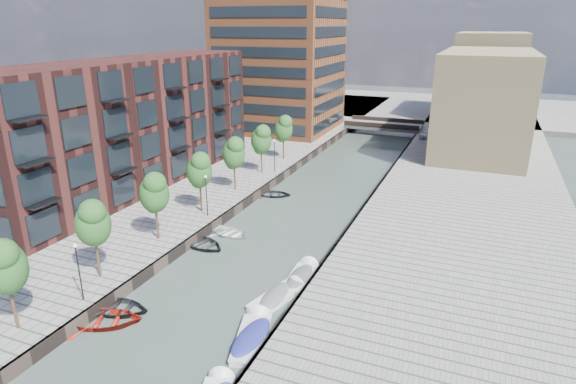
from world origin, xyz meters
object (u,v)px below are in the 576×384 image
Objects in this scene: motorboat_1 at (279,296)px; motorboat_2 at (305,278)px; bridge at (384,125)px; car at (428,133)px; tree_2 at (154,191)px; tree_4 at (234,152)px; motorboat_4 at (302,276)px; tree_0 at (4,265)px; tree_6 at (283,128)px; tree_3 at (199,169)px; sloop_3 at (230,235)px; sloop_1 at (202,246)px; motorboat_3 at (253,335)px; sloop_0 at (116,311)px; tree_5 at (261,139)px; sloop_4 at (273,196)px; tree_1 at (93,222)px; sloop_2 at (104,324)px.

motorboat_2 is (0.79, 3.29, -0.10)m from motorboat_1.
car reaches higher than bridge.
tree_2 is 1.00× the size of tree_4.
car reaches higher than motorboat_4.
bridge is 9.77m from car.
tree_6 is at bearing 90.00° from tree_0.
tree_3 is 7.17m from sloop_3.
sloop_1 is 0.89× the size of motorboat_3.
motorboat_1 reaches higher than sloop_0.
tree_4 is 38.71m from car.
motorboat_1 is at bearing -103.53° from motorboat_2.
tree_2 is at bearing 90.00° from tree_0.
tree_5 reaches higher than bridge.
bridge is 57.59m from motorboat_1.
motorboat_1 is (9.16, -19.67, 0.19)m from sloop_4.
tree_5 reaches higher than motorboat_2.
tree_1 is 1.39× the size of car.
sloop_3 is at bearing 151.05° from motorboat_4.
tree_2 is 1.00× the size of tree_6.
motorboat_3 is at bearing -49.31° from tree_3.
bridge is 3.13× the size of sloop_3.
car is (13.56, 46.92, 1.73)m from sloop_1.
motorboat_2 is at bearing -1.46° from motorboat_4.
tree_6 is (0.00, 28.00, 0.00)m from tree_2.
tree_0 is 1.24× the size of sloop_0.
sloop_2 is at bearing -83.84° from tree_5.
tree_0 is 65.02m from car.
tree_6 is 1.43× the size of sloop_3.
tree_2 is at bearing 147.79° from motorboat_3.
sloop_3 is (4.32, 18.86, -5.31)m from tree_0.
tree_1 is 1.00× the size of tree_6.
bridge is at bearing 9.98° from sloop_1.
sloop_4 is (3.65, 9.25, -5.31)m from tree_3.
tree_6 is 1.24× the size of sloop_0.
car reaches higher than sloop_0.
tree_0 is 15.21m from motorboat_3.
tree_0 reaches higher than motorboat_3.
sloop_4 is 35.06m from car.
tree_4 is 23.95m from sloop_0.
sloop_1 is 10.98m from motorboat_1.
sloop_4 reaches higher than sloop_3.
car reaches higher than motorboat_2.
sloop_0 is 14.04m from sloop_3.
tree_5 is at bearing 90.00° from tree_4.
bridge reaches higher than sloop_0.
tree_1 and tree_3 have the same top height.
tree_4 is 11.42m from sloop_3.
tree_3 is (0.00, 14.00, 0.00)m from tree_1.
motorboat_4 reaches higher than sloop_4.
tree_3 is at bearing 130.69° from motorboat_3.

